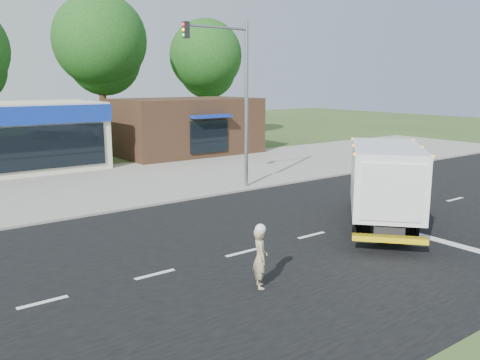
% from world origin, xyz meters
% --- Properties ---
extents(ground, '(120.00, 120.00, 0.00)m').
position_xyz_m(ground, '(0.00, 0.00, 0.00)').
color(ground, '#385123').
rests_on(ground, ground).
extents(road_asphalt, '(60.00, 14.00, 0.02)m').
position_xyz_m(road_asphalt, '(0.00, 0.00, 0.00)').
color(road_asphalt, black).
rests_on(road_asphalt, ground).
extents(sidewalk, '(60.00, 2.40, 0.12)m').
position_xyz_m(sidewalk, '(0.00, 8.20, 0.06)').
color(sidewalk, gray).
rests_on(sidewalk, ground).
extents(parking_apron, '(60.00, 9.00, 0.02)m').
position_xyz_m(parking_apron, '(0.00, 14.00, 0.01)').
color(parking_apron, gray).
rests_on(parking_apron, ground).
extents(lane_markings, '(55.20, 7.00, 0.01)m').
position_xyz_m(lane_markings, '(1.35, -1.35, 0.02)').
color(lane_markings, silver).
rests_on(lane_markings, road_asphalt).
extents(ems_box_truck, '(6.58, 6.20, 3.07)m').
position_xyz_m(ems_box_truck, '(2.94, -0.65, 1.77)').
color(ems_box_truck, black).
rests_on(ems_box_truck, ground).
extents(emergency_worker, '(0.61, 0.69, 1.70)m').
position_xyz_m(emergency_worker, '(-4.23, -2.40, 0.84)').
color(emergency_worker, tan).
rests_on(emergency_worker, ground).
extents(brown_storefront, '(10.00, 6.70, 4.00)m').
position_xyz_m(brown_storefront, '(7.00, 19.98, 2.00)').
color(brown_storefront, '#382316').
rests_on(brown_storefront, ground).
extents(traffic_signal_pole, '(3.51, 0.25, 8.00)m').
position_xyz_m(traffic_signal_pole, '(2.35, 7.60, 4.92)').
color(traffic_signal_pole, gray).
rests_on(traffic_signal_pole, ground).
extents(background_trees, '(36.77, 7.39, 12.10)m').
position_xyz_m(background_trees, '(-0.85, 28.16, 7.38)').
color(background_trees, '#332114').
rests_on(background_trees, ground).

